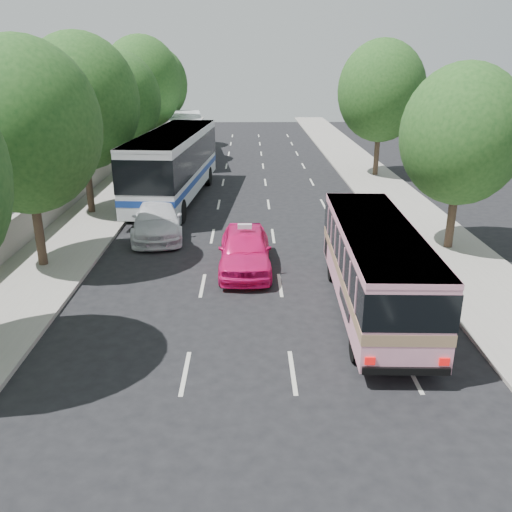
{
  "coord_description": "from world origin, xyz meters",
  "views": [
    {
      "loc": [
        -0.17,
        -14.64,
        7.95
      ],
      "look_at": [
        0.08,
        2.81,
        1.6
      ],
      "focal_mm": 38.0,
      "sensor_mm": 36.0,
      "label": 1
    }
  ],
  "objects_px": {
    "white_pickup": "(158,218)",
    "tour_coach_front": "(174,160)",
    "pink_taxi": "(245,249)",
    "pink_bus": "(375,260)",
    "tour_coach_rear": "(186,134)"
  },
  "relations": [
    {
      "from": "white_pickup",
      "to": "tour_coach_rear",
      "type": "bearing_deg",
      "value": 85.14
    },
    {
      "from": "pink_bus",
      "to": "white_pickup",
      "type": "xyz_separation_m",
      "value": [
        -8.42,
        8.57,
        -1.02
      ]
    },
    {
      "from": "pink_bus",
      "to": "tour_coach_rear",
      "type": "distance_m",
      "value": 30.49
    },
    {
      "from": "pink_taxi",
      "to": "white_pickup",
      "type": "bearing_deg",
      "value": 131.8
    },
    {
      "from": "pink_bus",
      "to": "pink_taxi",
      "type": "distance_m",
      "value": 5.87
    },
    {
      "from": "white_pickup",
      "to": "tour_coach_front",
      "type": "height_order",
      "value": "tour_coach_front"
    },
    {
      "from": "white_pickup",
      "to": "tour_coach_front",
      "type": "xyz_separation_m",
      "value": [
        -0.0,
        6.8,
        1.6
      ]
    },
    {
      "from": "tour_coach_front",
      "to": "white_pickup",
      "type": "bearing_deg",
      "value": -84.96
    },
    {
      "from": "pink_taxi",
      "to": "pink_bus",
      "type": "bearing_deg",
      "value": -43.08
    },
    {
      "from": "pink_bus",
      "to": "pink_taxi",
      "type": "height_order",
      "value": "pink_bus"
    },
    {
      "from": "white_pickup",
      "to": "tour_coach_rear",
      "type": "distance_m",
      "value": 20.56
    },
    {
      "from": "pink_taxi",
      "to": "white_pickup",
      "type": "distance_m",
      "value": 6.24
    },
    {
      "from": "pink_taxi",
      "to": "tour_coach_rear",
      "type": "bearing_deg",
      "value": 100.91
    },
    {
      "from": "pink_taxi",
      "to": "white_pickup",
      "type": "height_order",
      "value": "pink_taxi"
    },
    {
      "from": "pink_taxi",
      "to": "tour_coach_front",
      "type": "relative_size",
      "value": 0.37
    }
  ]
}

